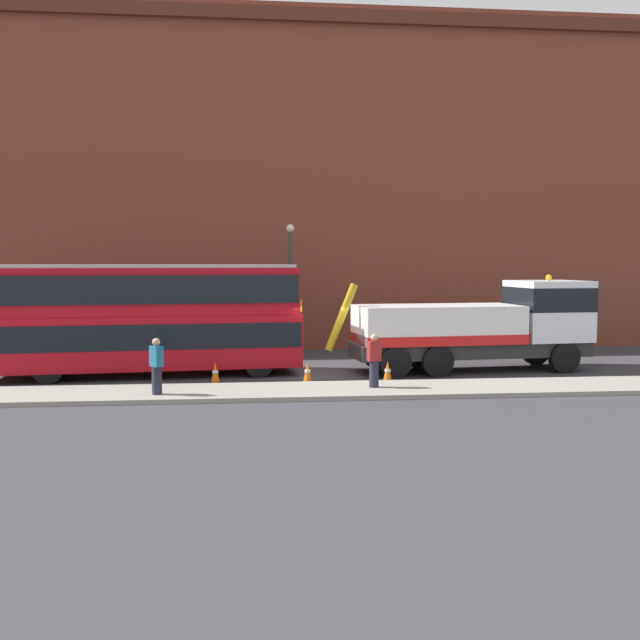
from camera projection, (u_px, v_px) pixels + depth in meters
name	position (u px, v px, depth m)	size (l,w,h in m)	color
ground_plane	(326.00, 373.00, 27.05)	(120.00, 120.00, 0.00)	#38383D
near_kerb	(340.00, 390.00, 22.88)	(60.00, 2.80, 0.15)	gray
building_facade	(308.00, 179.00, 34.14)	(60.00, 1.50, 16.00)	brown
recovery_tow_truck	(482.00, 325.00, 27.42)	(10.23, 3.46, 3.67)	#2D2D2D
double_decker_bus	(148.00, 315.00, 26.08)	(11.19, 3.56, 4.06)	#B70C19
pedestrian_onlooker	(157.00, 367.00, 21.73)	(0.45, 0.47, 1.71)	#232333
pedestrian_bystander	(374.00, 361.00, 22.97)	(0.45, 0.37, 1.71)	#232333
traffic_cone_near_bus	(215.00, 373.00, 24.70)	(0.36, 0.36, 0.72)	orange
traffic_cone_midway	(308.00, 373.00, 24.83)	(0.36, 0.36, 0.72)	orange
traffic_cone_near_truck	(388.00, 372.00, 24.98)	(0.36, 0.36, 0.72)	orange
street_lamp	(290.00, 277.00, 32.23)	(0.36, 0.36, 5.83)	#38383D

